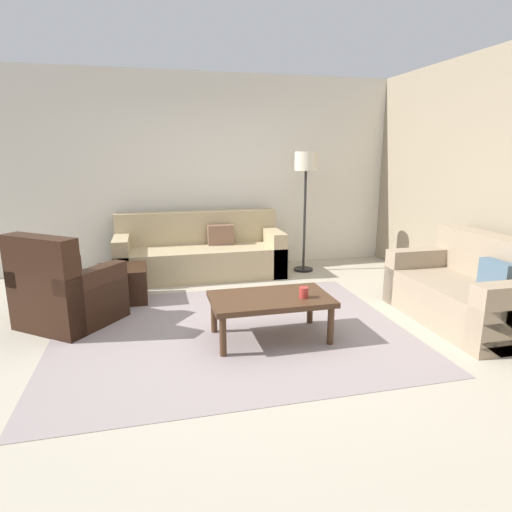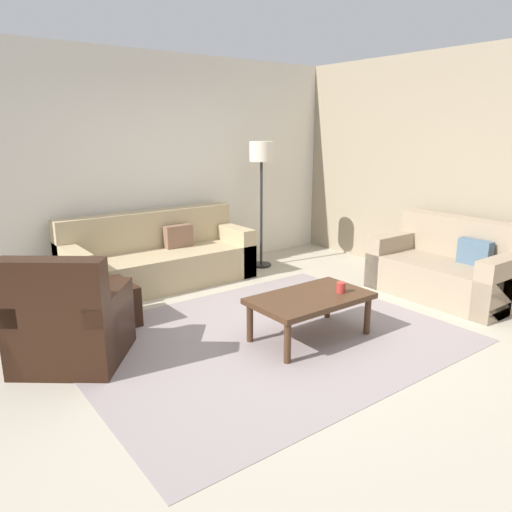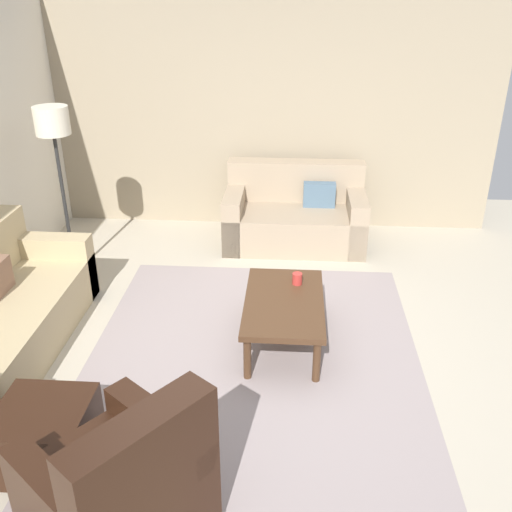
{
  "view_description": "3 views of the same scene",
  "coord_description": "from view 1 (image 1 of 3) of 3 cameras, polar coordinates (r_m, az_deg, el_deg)",
  "views": [
    {
      "loc": [
        -0.69,
        -3.85,
        1.69
      ],
      "look_at": [
        0.28,
        0.14,
        0.71
      ],
      "focal_mm": 30.3,
      "sensor_mm": 36.0,
      "label": 1
    },
    {
      "loc": [
        -2.55,
        -3.25,
        1.87
      ],
      "look_at": [
        0.02,
        0.18,
        0.74
      ],
      "focal_mm": 34.03,
      "sensor_mm": 36.0,
      "label": 2
    },
    {
      "loc": [
        -3.67,
        -0.28,
        2.74
      ],
      "look_at": [
        0.37,
        -0.0,
        0.78
      ],
      "focal_mm": 39.98,
      "sensor_mm": 36.0,
      "label": 3
    }
  ],
  "objects": [
    {
      "name": "coffee_table",
      "position": [
        3.99,
        1.93,
        -6.06
      ],
      "size": [
        1.1,
        0.64,
        0.41
      ],
      "color": "#472D1C",
      "rests_on": "ground_plane"
    },
    {
      "name": "couch_loveseat",
      "position": [
        4.94,
        26.63,
        -4.41
      ],
      "size": [
        0.9,
        1.56,
        0.88
      ],
      "color": "gray",
      "rests_on": "ground_plane"
    },
    {
      "name": "armchair_leather",
      "position": [
        4.71,
        -23.99,
        -4.84
      ],
      "size": [
        1.12,
        1.12,
        0.95
      ],
      "color": "black",
      "rests_on": "ground_plane"
    },
    {
      "name": "lamp_standing",
      "position": [
        6.2,
        6.59,
        10.76
      ],
      "size": [
        0.32,
        0.32,
        1.71
      ],
      "color": "black",
      "rests_on": "ground_plane"
    },
    {
      "name": "couch_main",
      "position": [
        6.16,
        -7.42,
        0.28
      ],
      "size": [
        2.28,
        0.87,
        0.88
      ],
      "color": "tan",
      "rests_on": "ground_plane"
    },
    {
      "name": "ottoman",
      "position": [
        5.29,
        -17.23,
        -3.53
      ],
      "size": [
        0.56,
        0.56,
        0.4
      ],
      "primitive_type": "cube",
      "color": "black",
      "rests_on": "ground_plane"
    },
    {
      "name": "ground_plane",
      "position": [
        4.27,
        -3.29,
        -9.93
      ],
      "size": [
        8.0,
        8.0,
        0.0
      ],
      "primitive_type": "plane",
      "color": "#B2A893"
    },
    {
      "name": "stone_feature_panel",
      "position": [
        5.35,
        30.37,
        8.51
      ],
      "size": [
        0.12,
        5.2,
        2.8
      ],
      "primitive_type": "cube",
      "color": "gray",
      "rests_on": "ground_plane"
    },
    {
      "name": "cup",
      "position": [
        3.95,
        6.32,
        -4.81
      ],
      "size": [
        0.08,
        0.08,
        0.1
      ],
      "primitive_type": "cylinder",
      "color": "#B2332D",
      "rests_on": "coffee_table"
    },
    {
      "name": "area_rug",
      "position": [
        4.26,
        -3.29,
        -9.89
      ],
      "size": [
        3.34,
        2.66,
        0.01
      ],
      "primitive_type": "cube",
      "color": "gray",
      "rests_on": "ground_plane"
    },
    {
      "name": "rear_partition",
      "position": [
        6.5,
        -7.73,
        10.77
      ],
      "size": [
        6.0,
        0.12,
        2.8
      ],
      "primitive_type": "cube",
      "color": "silver",
      "rests_on": "ground_plane"
    }
  ]
}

